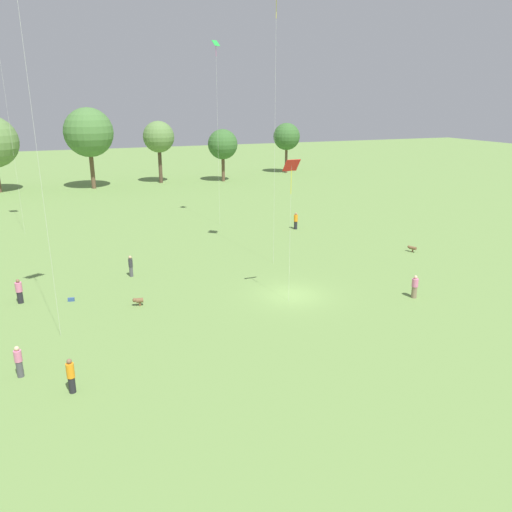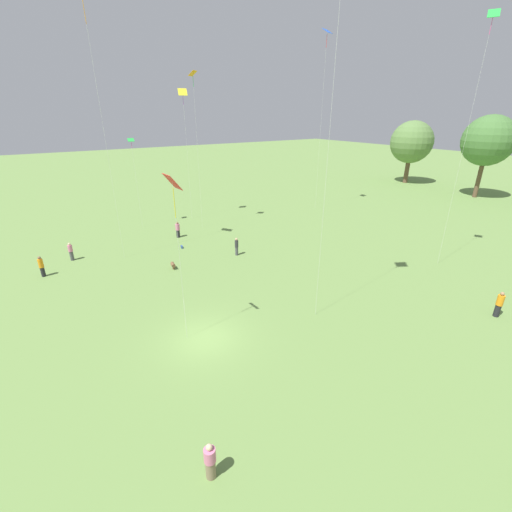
# 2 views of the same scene
# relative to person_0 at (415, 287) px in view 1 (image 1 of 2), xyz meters

# --- Properties ---
(ground_plane) EXTENTS (240.00, 240.00, 0.00)m
(ground_plane) POSITION_rel_person_0_xyz_m (-7.68, 3.50, -0.80)
(ground_plane) COLOR #6B8E47
(tree_1) EXTENTS (7.34, 7.34, 12.17)m
(tree_1) POSITION_rel_person_0_xyz_m (-17.46, 55.07, 7.67)
(tree_1) COLOR brown
(tree_1) RESTS_ON ground_plane
(tree_2) EXTENTS (5.03, 5.03, 9.98)m
(tree_2) POSITION_rel_person_0_xyz_m (-6.63, 56.81, 6.60)
(tree_2) COLOR brown
(tree_2) RESTS_ON ground_plane
(tree_3) EXTENTS (4.93, 4.93, 8.61)m
(tree_3) POSITION_rel_person_0_xyz_m (3.54, 54.64, 5.30)
(tree_3) COLOR brown
(tree_3) RESTS_ON ground_plane
(tree_4) EXTENTS (4.93, 4.93, 9.16)m
(tree_4) POSITION_rel_person_0_xyz_m (17.70, 60.14, 5.86)
(tree_4) COLOR brown
(tree_4) RESTS_ON ground_plane
(person_0) EXTENTS (0.52, 0.52, 1.64)m
(person_0) POSITION_rel_person_0_xyz_m (0.00, 0.00, 0.00)
(person_0) COLOR #847056
(person_0) RESTS_ON ground_plane
(person_1) EXTENTS (0.51, 0.51, 1.67)m
(person_1) POSITION_rel_person_0_xyz_m (-24.94, -1.44, 0.04)
(person_1) COLOR #4C4C51
(person_1) RESTS_ON ground_plane
(person_2) EXTENTS (0.56, 0.56, 1.79)m
(person_2) POSITION_rel_person_0_xyz_m (0.69, 20.46, 0.09)
(person_2) COLOR #232328
(person_2) RESTS_ON ground_plane
(person_3) EXTENTS (0.46, 0.46, 1.70)m
(person_3) POSITION_rel_person_0_xyz_m (-17.73, 11.58, 0.06)
(person_3) COLOR #4C4C51
(person_3) RESTS_ON ground_plane
(person_4) EXTENTS (0.50, 0.50, 1.76)m
(person_4) POSITION_rel_person_0_xyz_m (-22.58, -3.87, 0.08)
(person_4) COLOR #232328
(person_4) RESTS_ON ground_plane
(person_5) EXTENTS (0.63, 0.63, 1.71)m
(person_5) POSITION_rel_person_0_xyz_m (-25.48, 8.90, 0.04)
(person_5) COLOR #232328
(person_5) RESTS_ON ground_plane
(kite_5) EXTENTS (1.26, 1.24, 20.93)m
(kite_5) POSITION_rel_person_0_xyz_m (-6.04, 10.72, 18.65)
(kite_5) COLOR yellow
(kite_5) RESTS_ON ground_plane
(kite_6) EXTENTS (1.01, 0.67, 9.62)m
(kite_6) POSITION_rel_person_0_xyz_m (-8.38, 2.61, 8.12)
(kite_6) COLOR red
(kite_6) RESTS_ON ground_plane
(kite_7) EXTENTS (0.89, 0.80, 18.86)m
(kite_7) POSITION_rel_person_0_xyz_m (-6.20, 25.45, 16.28)
(kite_7) COLOR green
(kite_7) RESTS_ON ground_plane
(dog_0) EXTENTS (0.55, 0.82, 0.56)m
(dog_0) POSITION_rel_person_0_xyz_m (6.88, 9.07, -0.42)
(dog_0) COLOR brown
(dog_0) RESTS_ON ground_plane
(dog_1) EXTENTS (0.72, 0.38, 0.58)m
(dog_1) POSITION_rel_person_0_xyz_m (-18.11, 5.48, -0.41)
(dog_1) COLOR brown
(dog_1) RESTS_ON ground_plane
(picnic_bag_0) EXTENTS (0.45, 0.23, 0.24)m
(picnic_bag_0) POSITION_rel_person_0_xyz_m (-22.28, 7.98, -0.68)
(picnic_bag_0) COLOR #33518C
(picnic_bag_0) RESTS_ON ground_plane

